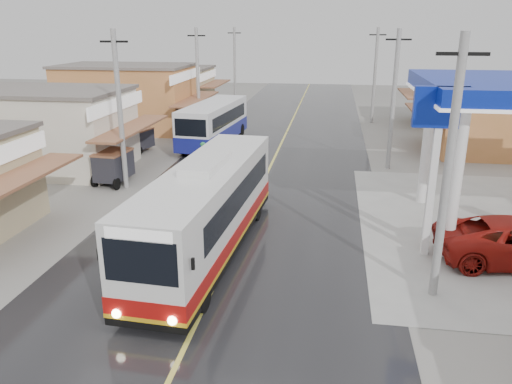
{
  "coord_description": "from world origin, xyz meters",
  "views": [
    {
      "loc": [
        3.59,
        -14.7,
        8.13
      ],
      "look_at": [
        0.67,
        4.2,
        1.73
      ],
      "focal_mm": 35.0,
      "sensor_mm": 36.0,
      "label": 1
    }
  ],
  "objects_px": {
    "cyclist": "(204,168)",
    "tricycle_far": "(139,139)",
    "second_bus": "(214,123)",
    "tricycle_near": "(113,165)",
    "coach_bus": "(208,209)"
  },
  "relations": [
    {
      "from": "second_bus",
      "to": "cyclist",
      "type": "distance_m",
      "value": 8.72
    },
    {
      "from": "coach_bus",
      "to": "tricycle_near",
      "type": "xyz_separation_m",
      "value": [
        -7.11,
        7.55,
        -0.7
      ]
    },
    {
      "from": "second_bus",
      "to": "coach_bus",
      "type": "bearing_deg",
      "value": -71.85
    },
    {
      "from": "second_bus",
      "to": "cyclist",
      "type": "xyz_separation_m",
      "value": [
        1.48,
        -8.55,
        -0.87
      ]
    },
    {
      "from": "coach_bus",
      "to": "tricycle_far",
      "type": "bearing_deg",
      "value": 123.4
    },
    {
      "from": "cyclist",
      "to": "tricycle_near",
      "type": "height_order",
      "value": "cyclist"
    },
    {
      "from": "second_bus",
      "to": "cyclist",
      "type": "bearing_deg",
      "value": -74.72
    },
    {
      "from": "coach_bus",
      "to": "tricycle_far",
      "type": "distance_m",
      "value": 16.98
    },
    {
      "from": "coach_bus",
      "to": "second_bus",
      "type": "height_order",
      "value": "coach_bus"
    },
    {
      "from": "second_bus",
      "to": "tricycle_far",
      "type": "bearing_deg",
      "value": -144.56
    },
    {
      "from": "second_bus",
      "to": "tricycle_near",
      "type": "xyz_separation_m",
      "value": [
        -3.21,
        -9.78,
        -0.57
      ]
    },
    {
      "from": "tricycle_near",
      "to": "tricycle_far",
      "type": "height_order",
      "value": "tricycle_near"
    },
    {
      "from": "cyclist",
      "to": "tricycle_far",
      "type": "distance_m",
      "value": 8.45
    },
    {
      "from": "second_bus",
      "to": "tricycle_near",
      "type": "distance_m",
      "value": 10.31
    },
    {
      "from": "cyclist",
      "to": "second_bus",
      "type": "bearing_deg",
      "value": 80.28
    }
  ]
}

